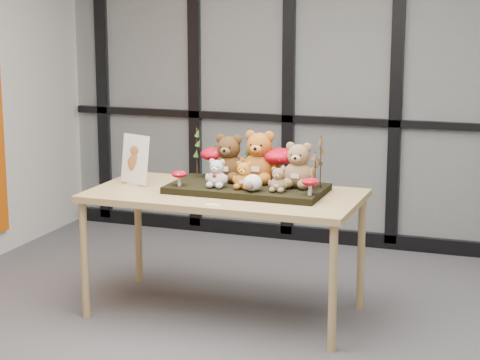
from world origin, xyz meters
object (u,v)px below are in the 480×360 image
at_px(bear_pooh_yellow, 260,154).
at_px(display_table, 225,202).
at_px(mushroom_back_left, 215,161).
at_px(bear_white_bow, 217,172).
at_px(bear_small_yellow, 244,174).
at_px(mushroom_front_left, 179,177).
at_px(diorama_tray, 247,189).
at_px(plush_cream_hedgehog, 253,182).
at_px(mushroom_back_right, 280,164).
at_px(bear_beige_small, 278,178).
at_px(sign_holder, 135,161).
at_px(mushroom_front_right, 310,186).
at_px(bear_tan_back, 299,163).
at_px(bear_brown_medium, 229,155).

bearing_deg(bear_pooh_yellow, display_table, -129.67).
bearing_deg(mushroom_back_left, bear_white_bow, -66.95).
distance_m(bear_small_yellow, mushroom_front_left, 0.43).
xyz_separation_m(diorama_tray, plush_cream_hedgehog, (0.09, -0.15, 0.08)).
bearing_deg(mushroom_back_right, display_table, -145.05).
relative_size(bear_beige_small, sign_holder, 0.51).
relative_size(bear_small_yellow, bear_white_bow, 0.96).
height_order(diorama_tray, mushroom_back_right, mushroom_back_right).
height_order(bear_beige_small, mushroom_back_left, mushroom_back_left).
bearing_deg(bear_pooh_yellow, bear_white_bow, -128.04).
bearing_deg(plush_cream_hedgehog, bear_small_yellow, 146.80).
xyz_separation_m(bear_white_bow, mushroom_front_left, (-0.24, -0.05, -0.05)).
bearing_deg(plush_cream_hedgehog, mushroom_back_right, 74.61).
height_order(bear_small_yellow, mushroom_front_left, bear_small_yellow).
height_order(mushroom_back_left, mushroom_front_right, mushroom_back_left).
height_order(bear_pooh_yellow, bear_white_bow, bear_pooh_yellow).
bearing_deg(mushroom_front_left, bear_beige_small, 4.48).
bearing_deg(bear_beige_small, diorama_tray, 156.22).
xyz_separation_m(bear_white_bow, bear_beige_small, (0.41, 0.01, -0.02)).
height_order(display_table, diorama_tray, diorama_tray).
bearing_deg(mushroom_front_left, sign_holder, 161.98).
bearing_deg(diorama_tray, mushroom_front_right, -16.41).
xyz_separation_m(bear_tan_back, mushroom_front_right, (0.13, -0.20, -0.10)).
xyz_separation_m(mushroom_back_right, mushroom_front_right, (0.28, -0.29, -0.07)).
bearing_deg(mushroom_back_left, mushroom_front_right, -23.41).
bearing_deg(bear_tan_back, mushroom_back_left, 169.27).
bearing_deg(bear_white_bow, mushroom_back_right, 38.58).
bearing_deg(bear_tan_back, plush_cream_hedgehog, -136.90).
height_order(diorama_tray, bear_pooh_yellow, bear_pooh_yellow).
bearing_deg(display_table, plush_cream_hedgehog, -21.11).
bearing_deg(mushroom_back_left, diorama_tray, -32.55).
height_order(diorama_tray, bear_brown_medium, bear_brown_medium).
distance_m(display_table, bear_brown_medium, 0.33).
height_order(bear_tan_back, bear_white_bow, bear_tan_back).
bearing_deg(bear_brown_medium, mushroom_front_right, -21.45).
bearing_deg(bear_small_yellow, mushroom_back_right, 58.02).
xyz_separation_m(display_table, bear_brown_medium, (-0.03, 0.18, 0.28)).
xyz_separation_m(bear_tan_back, plush_cream_hedgehog, (-0.23, -0.22, -0.10)).
bearing_deg(mushroom_back_left, sign_holder, -155.26).
bearing_deg(bear_tan_back, bear_white_bow, -159.31).
height_order(bear_pooh_yellow, mushroom_front_left, bear_pooh_yellow).
height_order(display_table, mushroom_back_left, mushroom_back_left).
height_order(bear_small_yellow, mushroom_front_right, bear_small_yellow).
distance_m(bear_brown_medium, plush_cream_hedgehog, 0.38).
distance_m(bear_tan_back, bear_small_yellow, 0.36).
bearing_deg(mushroom_back_left, mushroom_back_right, -4.31).
xyz_separation_m(bear_tan_back, bear_white_bow, (-0.49, -0.18, -0.06)).
xyz_separation_m(mushroom_back_left, mushroom_back_right, (0.47, -0.04, 0.01)).
xyz_separation_m(bear_tan_back, bear_beige_small, (-0.08, -0.17, -0.07)).
bearing_deg(plush_cream_hedgehog, display_table, 158.89).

